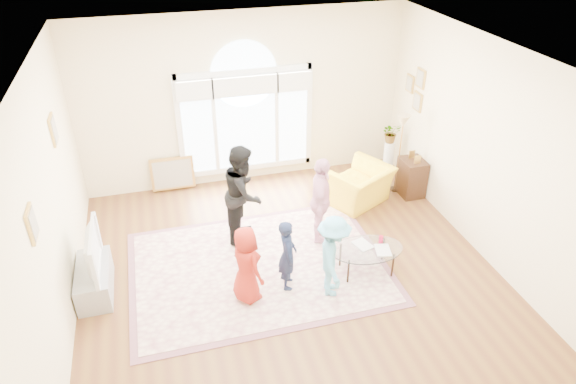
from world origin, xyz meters
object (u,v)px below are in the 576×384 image
object	(u,v)px
television	(88,251)
tv_console	(95,280)
coffee_table	(367,250)
armchair	(358,185)
area_rug	(259,267)

from	to	relation	value
television	tv_console	bearing A→B (deg)	180.00
television	coffee_table	distance (m)	3.90
armchair	coffee_table	bearing A→B (deg)	43.64
tv_console	coffee_table	distance (m)	3.90
tv_console	coffee_table	xyz separation A→B (m)	(3.84, -0.61, 0.19)
television	area_rug	bearing A→B (deg)	-2.36
tv_console	television	size ratio (longest dim) A/B	0.97
area_rug	tv_console	size ratio (longest dim) A/B	3.60
tv_console	area_rug	bearing A→B (deg)	-2.35
area_rug	tv_console	world-z (taller)	tv_console
area_rug	coffee_table	bearing A→B (deg)	-18.76
television	armchair	world-z (taller)	television
area_rug	armchair	distance (m)	2.56
area_rug	tv_console	xyz separation A→B (m)	(-2.33, 0.10, 0.20)
area_rug	armchair	size ratio (longest dim) A/B	3.39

